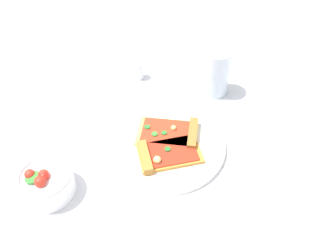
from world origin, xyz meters
The scene contains 8 objects.
ground_plane centered at (0.00, 0.00, 0.00)m, with size 2.40×2.40×0.00m, color silver.
plate centered at (-0.01, 0.01, 0.01)m, with size 0.28×0.28×0.01m, color white.
pizza_slice_near centered at (0.02, 0.03, 0.02)m, with size 0.16×0.15×0.02m.
pizza_slice_far centered at (-0.04, 0.00, 0.02)m, with size 0.15×0.17×0.02m.
salad_bowl centered at (0.23, -0.12, 0.03)m, with size 0.11×0.11×0.07m.
soda_glass centered at (-0.25, -0.01, 0.06)m, with size 0.07×0.07×0.13m.
paper_napkin centered at (-0.02, 0.27, 0.00)m, with size 0.10×0.10×0.00m, color white.
pepper_shaker centered at (-0.17, -0.21, 0.03)m, with size 0.03×0.03×0.06m.
Camera 1 is at (0.44, 0.34, 0.63)m, focal length 38.77 mm.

